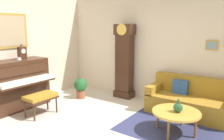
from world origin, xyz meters
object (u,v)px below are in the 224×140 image
object	(u,v)px
piano	(17,84)
green_jug	(178,108)
piano_bench	(41,98)
mantel_clock	(22,52)
coffee_table	(176,113)
grandfather_clock	(124,63)
potted_plant	(81,87)
couch	(192,101)
teacup	(19,59)

from	to	relation	value
piano	green_jug	bearing A→B (deg)	14.56
piano_bench	mantel_clock	bearing A→B (deg)	169.61
piano	mantel_clock	size ratio (longest dim) A/B	3.79
coffee_table	piano	bearing A→B (deg)	-164.89
grandfather_clock	potted_plant	world-z (taller)	grandfather_clock
piano	green_jug	size ratio (longest dim) A/B	6.00
couch	potted_plant	world-z (taller)	couch
potted_plant	green_jug	bearing A→B (deg)	-9.75
grandfather_clock	green_jug	size ratio (longest dim) A/B	8.46
piano_bench	teacup	bearing A→B (deg)	177.51
coffee_table	teacup	bearing A→B (deg)	-165.78
grandfather_clock	green_jug	xyz separation A→B (m)	(1.97, -1.29, -0.46)
piano	piano_bench	size ratio (longest dim) A/B	2.06
piano_bench	potted_plant	size ratio (longest dim) A/B	1.25
piano	green_jug	world-z (taller)	piano
piano	mantel_clock	distance (m)	0.78
piano	coffee_table	xyz separation A→B (m)	(3.56, 0.96, -0.21)
green_jug	mantel_clock	bearing A→B (deg)	-168.24
potted_plant	grandfather_clock	bearing A→B (deg)	40.72
potted_plant	teacup	bearing A→B (deg)	-115.97
piano	potted_plant	distance (m)	1.62
green_jug	piano_bench	bearing A→B (deg)	-162.14
grandfather_clock	coffee_table	size ratio (longest dim) A/B	2.31
grandfather_clock	teacup	bearing A→B (deg)	-126.32
piano	teacup	xyz separation A→B (m)	(0.04, 0.07, 0.61)
grandfather_clock	mantel_clock	distance (m)	2.63
piano	piano_bench	world-z (taller)	piano
piano	couch	size ratio (longest dim) A/B	0.76
couch	potted_plant	size ratio (longest dim) A/B	3.39
grandfather_clock	coffee_table	world-z (taller)	grandfather_clock
coffee_table	piano_bench	bearing A→B (deg)	-161.41
mantel_clock	teacup	world-z (taller)	mantel_clock
couch	green_jug	world-z (taller)	couch
couch	teacup	xyz separation A→B (m)	(-3.50, -1.93, 0.89)
teacup	green_jug	distance (m)	3.72
grandfather_clock	green_jug	world-z (taller)	grandfather_clock
piano	grandfather_clock	bearing A→B (deg)	53.82
mantel_clock	potted_plant	xyz separation A→B (m)	(0.70, 1.24, -1.03)
piano_bench	teacup	xyz separation A→B (m)	(-0.77, 0.03, 0.80)
piano	green_jug	distance (m)	3.71
piano_bench	mantel_clock	xyz separation A→B (m)	(-0.81, 0.15, 0.95)
piano_bench	mantel_clock	size ratio (longest dim) A/B	1.84
coffee_table	potted_plant	world-z (taller)	potted_plant
green_jug	coffee_table	bearing A→B (deg)	142.63
piano	potted_plant	xyz separation A→B (m)	(0.71, 1.43, -0.28)
couch	piano_bench	bearing A→B (deg)	-144.29
piano	green_jug	xyz separation A→B (m)	(3.59, 0.93, -0.09)
grandfather_clock	mantel_clock	world-z (taller)	grandfather_clock
coffee_table	green_jug	size ratio (longest dim) A/B	3.67
piano_bench	potted_plant	distance (m)	1.40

